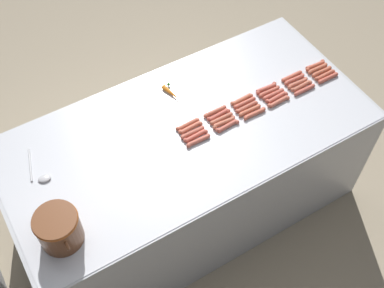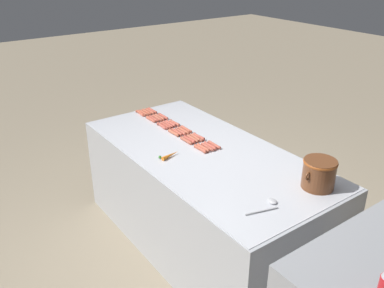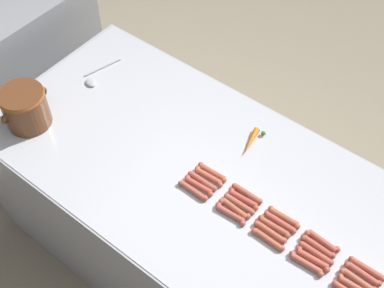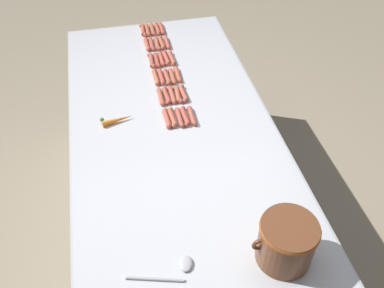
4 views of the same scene
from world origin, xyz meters
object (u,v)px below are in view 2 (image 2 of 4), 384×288
Objects in this scene: hot_dog_12 at (147,112)px; serving_spoon at (269,204)px; hot_dog_6 at (150,111)px; hot_dog_15 at (180,131)px; hot_dog_0 at (152,111)px; hot_dog_9 at (183,130)px; hot_dog_13 at (157,118)px; hot_dog_3 at (186,129)px; hot_dog_20 at (166,125)px; bean_pot at (319,172)px; hot_dog_27 at (174,133)px; hot_dog_19 at (154,119)px; hot_dog_2 at (174,123)px; hot_dog_29 at (200,149)px; carrot at (170,155)px; hot_dog_4 at (199,137)px; hot_dog_21 at (177,132)px; hot_dog_17 at (207,147)px; hot_dog_28 at (186,141)px; hot_dog_1 at (163,116)px; hot_dog_8 at (171,123)px; hot_dog_18 at (144,113)px; hot_dog_24 at (141,113)px; hot_dog_16 at (192,138)px; hot_dog_5 at (214,145)px; hot_dog_10 at (196,138)px; hot_dog_26 at (162,126)px; hot_dog_23 at (203,148)px; hot_dog_7 at (160,117)px; hot_dog_14 at (168,124)px; hot_dog_22 at (189,139)px; hot_dog_25 at (151,119)px.

serving_spoon is at bearing 84.23° from hot_dog_12.
hot_dog_6 and hot_dog_15 have the same top height.
hot_dog_0 is 1.00× the size of hot_dog_9.
hot_dog_3 is at bearing 100.05° from hot_dog_13.
hot_dog_20 is at bearing 76.20° from hot_dog_0.
hot_dog_27 is at bearing -76.87° from bean_pot.
hot_dog_2 is at bearing 116.69° from hot_dog_19.
carrot is at bearing -9.06° from hot_dog_29.
hot_dog_9 is (0.03, -0.18, 0.00)m from hot_dog_4.
hot_dog_0 and hot_dog_12 have the same top height.
hot_dog_21 is at bearing 84.86° from hot_dog_13.
hot_dog_17 is (-0.00, 0.38, 0.00)m from hot_dog_15.
hot_dog_28 is at bearing 89.22° from hot_dog_27.
hot_dog_1 is at bearing -178.78° from hot_dog_13.
hot_dog_18 is at bearing -80.10° from hot_dog_8.
hot_dog_3 is 1.00× the size of hot_dog_19.
hot_dog_24 is (0.13, -0.39, 0.00)m from hot_dog_2.
hot_dog_4 is at bearing 179.45° from hot_dog_16.
hot_dog_21 is (0.10, 0.00, 0.00)m from hot_dog_3.
hot_dog_5 is at bearing 91.98° from hot_dog_6.
hot_dog_9 is 1.26m from serving_spoon.
hot_dog_10 is 1.08m from serving_spoon.
hot_dog_19 is 1.64m from serving_spoon.
hot_dog_16 is (0.03, -0.00, 0.00)m from hot_dog_10.
hot_dog_26 is (0.06, 0.39, 0.00)m from hot_dog_12.
hot_dog_15 is 1.00× the size of hot_dog_23.
hot_dog_23 is at bearing 91.74° from hot_dog_24.
bean_pot is at bearing 96.16° from hot_dog_6.
hot_dog_7 and hot_dog_17 have the same top height.
hot_dog_14 is at bearing -80.50° from hot_dog_4.
hot_dog_22 is (0.07, 0.57, 0.00)m from hot_dog_7.
hot_dog_5 is 0.10m from hot_dog_23.
hot_dog_3 is at bearing 95.13° from hot_dog_7.
hot_dog_22 is 0.19m from hot_dog_27.
hot_dog_3 is 0.57m from hot_dog_6.
hot_dog_0 and hot_dog_15 have the same top height.
hot_dog_13 is at bearing -96.48° from serving_spoon.
hot_dog_1 is at bearing -116.72° from hot_dog_20.
hot_dog_26 is (0.10, 0.20, 0.00)m from hot_dog_7.
hot_dog_12 is at bearing -80.61° from hot_dog_2.
hot_dog_23 is (0.07, 0.76, 0.00)m from hot_dog_7.
bean_pot is (-0.30, 1.86, 0.10)m from hot_dog_24.
serving_spoon is (0.25, 1.43, -0.01)m from hot_dog_2.
hot_dog_8 is 1.00× the size of hot_dog_14.
hot_dog_5 is 0.24m from hot_dog_28.
hot_dog_6 is 1.87m from bean_pot.
hot_dog_16 is at bearing 94.79° from hot_dog_24.
hot_dog_13 is 0.19m from hot_dog_14.
hot_dog_25 is at bearing -6.05° from hot_dog_19.
carrot is at bearing 74.16° from hot_dog_24.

